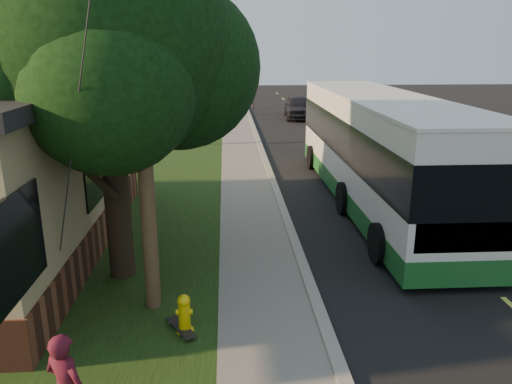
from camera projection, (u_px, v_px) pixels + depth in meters
ground at (325, 330)px, 9.35m from camera, size 120.00×120.00×0.00m
road at (377, 184)px, 19.15m from camera, size 8.00×80.00×0.01m
curb at (274, 184)px, 18.90m from camera, size 0.25×80.00×0.12m
sidewalk at (248, 185)px, 18.85m from camera, size 2.00×80.00×0.08m
grass_verge at (154, 187)px, 18.65m from camera, size 5.00×80.00×0.07m
fire_hydrant at (184, 314)px, 9.07m from camera, size 0.32×0.32×0.74m
utility_pole at (139, 74)px, 8.80m from camera, size 2.86×3.21×9.07m
leafy_tree at (108, 43)px, 10.18m from camera, size 6.30×6.00×7.80m
bare_tree_near at (192, 105)px, 25.77m from camera, size 1.38×1.21×4.31m
bare_tree_far at (209, 89)px, 37.33m from camera, size 1.38×1.21×4.03m
traffic_signal at (253, 70)px, 41.04m from camera, size 0.18×0.22×5.50m
transit_bus at (380, 147)px, 16.42m from camera, size 3.07×13.29×3.59m
skateboard_main at (181, 328)px, 9.17m from camera, size 0.65×0.89×0.08m
distant_car at (299, 107)px, 36.31m from camera, size 2.32×5.06×1.68m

